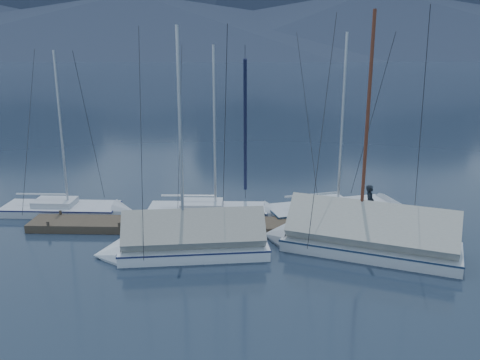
{
  "coord_description": "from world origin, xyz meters",
  "views": [
    {
      "loc": [
        0.67,
        -18.32,
        7.81
      ],
      "look_at": [
        0.0,
        2.0,
        2.2
      ],
      "focal_mm": 38.0,
      "sensor_mm": 36.0,
      "label": 1
    }
  ],
  "objects_px": {
    "sailboat_covered_far": "(180,244)",
    "person": "(370,204)",
    "sailboat_open_left": "(78,210)",
    "sailboat_open_mid": "(225,213)",
    "sailboat_open_right": "(347,209)",
    "sailboat_covered_near": "(355,238)"
  },
  "relations": [
    {
      "from": "sailboat_covered_far",
      "to": "person",
      "type": "bearing_deg",
      "value": 20.97
    },
    {
      "from": "sailboat_open_left",
      "to": "sailboat_covered_far",
      "type": "distance_m",
      "value": 7.14
    },
    {
      "from": "sailboat_open_left",
      "to": "sailboat_covered_near",
      "type": "bearing_deg",
      "value": -17.91
    },
    {
      "from": "sailboat_covered_near",
      "to": "person",
      "type": "height_order",
      "value": "sailboat_covered_near"
    },
    {
      "from": "sailboat_open_mid",
      "to": "sailboat_covered_far",
      "type": "xyz_separation_m",
      "value": [
        -1.42,
        -4.47,
        0.3
      ]
    },
    {
      "from": "sailboat_open_mid",
      "to": "sailboat_covered_far",
      "type": "bearing_deg",
      "value": -107.56
    },
    {
      "from": "sailboat_open_left",
      "to": "person",
      "type": "bearing_deg",
      "value": -7.09
    },
    {
      "from": "sailboat_open_left",
      "to": "sailboat_open_mid",
      "type": "bearing_deg",
      "value": -0.68
    },
    {
      "from": "sailboat_covered_far",
      "to": "person",
      "type": "height_order",
      "value": "sailboat_covered_far"
    },
    {
      "from": "sailboat_open_right",
      "to": "person",
      "type": "distance_m",
      "value": 2.5
    },
    {
      "from": "sailboat_open_mid",
      "to": "sailboat_covered_far",
      "type": "relative_size",
      "value": 0.92
    },
    {
      "from": "sailboat_open_right",
      "to": "sailboat_covered_far",
      "type": "bearing_deg",
      "value": -144.01
    },
    {
      "from": "sailboat_open_left",
      "to": "sailboat_covered_far",
      "type": "relative_size",
      "value": 0.89
    },
    {
      "from": "sailboat_open_left",
      "to": "person",
      "type": "distance_m",
      "value": 13.26
    },
    {
      "from": "sailboat_covered_near",
      "to": "sailboat_open_mid",
      "type": "bearing_deg",
      "value": 143.71
    },
    {
      "from": "sailboat_open_right",
      "to": "person",
      "type": "bearing_deg",
      "value": -76.64
    },
    {
      "from": "sailboat_covered_far",
      "to": "sailboat_open_left",
      "type": "bearing_deg",
      "value": 140.32
    },
    {
      "from": "sailboat_covered_near",
      "to": "sailboat_open_right",
      "type": "bearing_deg",
      "value": 84.25
    },
    {
      "from": "sailboat_open_right",
      "to": "person",
      "type": "height_order",
      "value": "sailboat_open_right"
    },
    {
      "from": "sailboat_covered_near",
      "to": "sailboat_covered_far",
      "type": "distance_m",
      "value": 6.67
    },
    {
      "from": "sailboat_open_right",
      "to": "sailboat_covered_near",
      "type": "bearing_deg",
      "value": -95.75
    },
    {
      "from": "sailboat_covered_near",
      "to": "person",
      "type": "relative_size",
      "value": 6.06
    }
  ]
}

